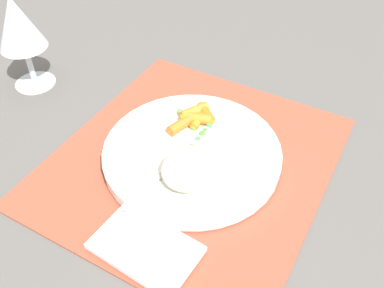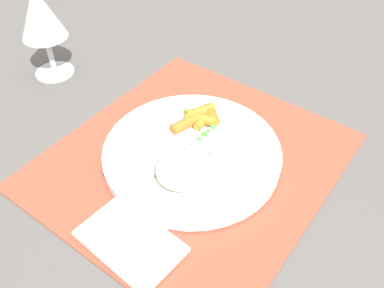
{
  "view_description": "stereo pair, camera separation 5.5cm",
  "coord_description": "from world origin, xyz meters",
  "px_view_note": "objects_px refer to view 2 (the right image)",
  "views": [
    {
      "loc": [
        -0.38,
        -0.21,
        0.45
      ],
      "look_at": [
        0.0,
        0.0,
        0.03
      ],
      "focal_mm": 39.57,
      "sensor_mm": 36.0,
      "label": 1
    },
    {
      "loc": [
        -0.35,
        -0.26,
        0.45
      ],
      "look_at": [
        0.0,
        0.0,
        0.03
      ],
      "focal_mm": 39.57,
      "sensor_mm": 36.0,
      "label": 2
    }
  ],
  "objects_px": {
    "napkin": "(130,242)",
    "carrot_portion": "(200,118)",
    "rice_mound": "(184,167)",
    "fork": "(179,156)",
    "wine_glass": "(40,15)",
    "plate": "(192,154)"
  },
  "relations": [
    {
      "from": "fork",
      "to": "plate",
      "type": "bearing_deg",
      "value": -8.44
    },
    {
      "from": "carrot_portion",
      "to": "napkin",
      "type": "height_order",
      "value": "carrot_portion"
    },
    {
      "from": "rice_mound",
      "to": "carrot_portion",
      "type": "bearing_deg",
      "value": 25.6
    },
    {
      "from": "rice_mound",
      "to": "wine_glass",
      "type": "height_order",
      "value": "wine_glass"
    },
    {
      "from": "carrot_portion",
      "to": "fork",
      "type": "bearing_deg",
      "value": -164.3
    },
    {
      "from": "rice_mound",
      "to": "fork",
      "type": "height_order",
      "value": "rice_mound"
    },
    {
      "from": "plate",
      "to": "carrot_portion",
      "type": "bearing_deg",
      "value": 25.46
    },
    {
      "from": "napkin",
      "to": "fork",
      "type": "bearing_deg",
      "value": 12.41
    },
    {
      "from": "plate",
      "to": "rice_mound",
      "type": "distance_m",
      "value": 0.06
    },
    {
      "from": "carrot_portion",
      "to": "wine_glass",
      "type": "bearing_deg",
      "value": 94.13
    },
    {
      "from": "rice_mound",
      "to": "napkin",
      "type": "bearing_deg",
      "value": -178.41
    },
    {
      "from": "napkin",
      "to": "carrot_portion",
      "type": "bearing_deg",
      "value": 13.64
    },
    {
      "from": "carrot_portion",
      "to": "wine_glass",
      "type": "distance_m",
      "value": 0.33
    },
    {
      "from": "rice_mound",
      "to": "napkin",
      "type": "relative_size",
      "value": 0.65
    },
    {
      "from": "plate",
      "to": "napkin",
      "type": "xyz_separation_m",
      "value": [
        -0.16,
        -0.03,
        -0.01
      ]
    },
    {
      "from": "fork",
      "to": "rice_mound",
      "type": "bearing_deg",
      "value": -130.54
    },
    {
      "from": "rice_mound",
      "to": "napkin",
      "type": "height_order",
      "value": "rice_mound"
    },
    {
      "from": "carrot_portion",
      "to": "napkin",
      "type": "relative_size",
      "value": 0.67
    },
    {
      "from": "plate",
      "to": "wine_glass",
      "type": "xyz_separation_m",
      "value": [
        0.03,
        0.34,
        0.1
      ]
    },
    {
      "from": "wine_glass",
      "to": "napkin",
      "type": "height_order",
      "value": "wine_glass"
    },
    {
      "from": "rice_mound",
      "to": "carrot_portion",
      "type": "distance_m",
      "value": 0.11
    },
    {
      "from": "carrot_portion",
      "to": "fork",
      "type": "distance_m",
      "value": 0.08
    }
  ]
}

